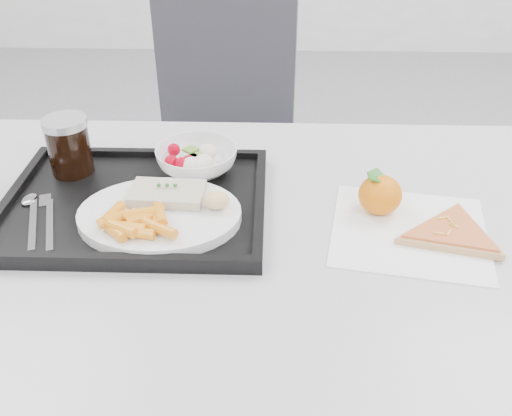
# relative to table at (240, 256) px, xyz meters

# --- Properties ---
(table) EXTENTS (1.20, 0.80, 0.75)m
(table) POSITION_rel_table_xyz_m (0.00, 0.00, 0.00)
(table) COLOR #A6A6A8
(table) RESTS_ON ground
(chair) EXTENTS (0.47, 0.47, 0.93)m
(chair) POSITION_rel_table_xyz_m (-0.09, 0.75, -0.15)
(chair) COLOR #333339
(chair) RESTS_ON ground
(tray) EXTENTS (0.45, 0.35, 0.03)m
(tray) POSITION_rel_table_xyz_m (-0.18, 0.04, 0.08)
(tray) COLOR black
(tray) RESTS_ON table
(dinner_plate) EXTENTS (0.27, 0.27, 0.02)m
(dinner_plate) POSITION_rel_table_xyz_m (-0.13, -0.01, 0.09)
(dinner_plate) COLOR white
(dinner_plate) RESTS_ON tray
(fish_fillet) EXTENTS (0.13, 0.08, 0.02)m
(fish_fillet) POSITION_rel_table_xyz_m (-0.12, 0.03, 0.11)
(fish_fillet) COLOR beige
(fish_fillet) RESTS_ON dinner_plate
(bread_roll) EXTENTS (0.05, 0.05, 0.03)m
(bread_roll) POSITION_rel_table_xyz_m (-0.04, -0.00, 0.12)
(bread_roll) COLOR #E5C588
(bread_roll) RESTS_ON dinner_plate
(salad_bowl) EXTENTS (0.15, 0.15, 0.05)m
(salad_bowl) POSITION_rel_table_xyz_m (-0.09, 0.15, 0.11)
(salad_bowl) COLOR white
(salad_bowl) RESTS_ON tray
(cola_glass) EXTENTS (0.08, 0.08, 0.11)m
(cola_glass) POSITION_rel_table_xyz_m (-0.32, 0.14, 0.14)
(cola_glass) COLOR black
(cola_glass) RESTS_ON tray
(cutlery) EXTENTS (0.11, 0.17, 0.01)m
(cutlery) POSITION_rel_table_xyz_m (-0.34, -0.00, 0.08)
(cutlery) COLOR silver
(cutlery) RESTS_ON tray
(napkin) EXTENTS (0.29, 0.28, 0.00)m
(napkin) POSITION_rel_table_xyz_m (0.28, -0.01, 0.07)
(napkin) COLOR white
(napkin) RESTS_ON table
(tangerine) EXTENTS (0.09, 0.09, 0.07)m
(tangerine) POSITION_rel_table_xyz_m (0.24, 0.05, 0.10)
(tangerine) COLOR orange
(tangerine) RESTS_ON napkin
(pizza_slice) EXTENTS (0.24, 0.24, 0.02)m
(pizza_slice) POSITION_rel_table_xyz_m (0.35, -0.03, 0.08)
(pizza_slice) COLOR tan
(pizza_slice) RESTS_ON napkin
(carrot_pile) EXTENTS (0.13, 0.09, 0.03)m
(carrot_pile) POSITION_rel_table_xyz_m (-0.16, -0.06, 0.11)
(carrot_pile) COLOR orange
(carrot_pile) RESTS_ON dinner_plate
(salad_contents) EXTENTS (0.09, 0.09, 0.03)m
(salad_contents) POSITION_rel_table_xyz_m (-0.09, 0.13, 0.12)
(salad_contents) COLOR #A90013
(salad_contents) RESTS_ON salad_bowl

